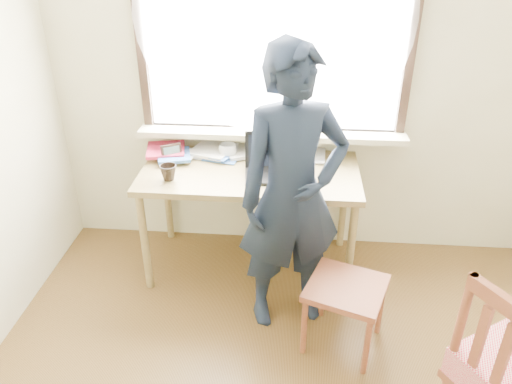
# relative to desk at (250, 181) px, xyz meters

# --- Properties ---
(room_shell) EXTENTS (3.52, 4.02, 2.61)m
(room_shell) POSITION_rel_desk_xyz_m (0.30, -1.43, 0.94)
(room_shell) COLOR beige
(room_shell) RESTS_ON ground
(desk) EXTENTS (1.45, 0.72, 0.78)m
(desk) POSITION_rel_desk_xyz_m (0.00, 0.00, 0.00)
(desk) COLOR olive
(desk) RESTS_ON ground
(laptop) EXTENTS (0.40, 0.33, 0.25)m
(laptop) POSITION_rel_desk_xyz_m (0.16, -0.03, 0.14)
(laptop) COLOR black
(laptop) RESTS_ON desk
(mug_white) EXTENTS (0.18, 0.18, 0.10)m
(mug_white) POSITION_rel_desk_xyz_m (-0.17, 0.19, 0.13)
(mug_white) COLOR white
(mug_white) RESTS_ON desk
(mug_dark) EXTENTS (0.12, 0.12, 0.10)m
(mug_dark) POSITION_rel_desk_xyz_m (-0.51, -0.18, 0.13)
(mug_dark) COLOR black
(mug_dark) RESTS_ON desk
(mouse) EXTENTS (0.08, 0.06, 0.03)m
(mouse) POSITION_rel_desk_xyz_m (0.48, -0.10, 0.10)
(mouse) COLOR black
(mouse) RESTS_ON desk
(desk_clutter) EXTENTS (0.87, 0.49, 0.05)m
(desk_clutter) POSITION_rel_desk_xyz_m (-0.28, 0.21, 0.11)
(desk_clutter) COLOR #B22040
(desk_clutter) RESTS_ON desk
(book_a) EXTENTS (0.22, 0.29, 0.03)m
(book_a) POSITION_rel_desk_xyz_m (-0.41, 0.26, 0.09)
(book_a) COLOR white
(book_a) RESTS_ON desk
(book_b) EXTENTS (0.20, 0.26, 0.02)m
(book_b) POSITION_rel_desk_xyz_m (0.32, 0.25, 0.09)
(book_b) COLOR white
(book_b) RESTS_ON desk
(picture_frame) EXTENTS (0.13, 0.08, 0.11)m
(picture_frame) POSITION_rel_desk_xyz_m (-0.55, 0.10, 0.14)
(picture_frame) COLOR black
(picture_frame) RESTS_ON desk
(work_chair) EXTENTS (0.53, 0.52, 0.43)m
(work_chair) POSITION_rel_desk_xyz_m (0.61, -0.72, -0.33)
(work_chair) COLOR brown
(work_chair) RESTS_ON ground
(person) EXTENTS (0.74, 0.60, 1.74)m
(person) POSITION_rel_desk_xyz_m (0.29, -0.48, 0.17)
(person) COLOR black
(person) RESTS_ON ground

